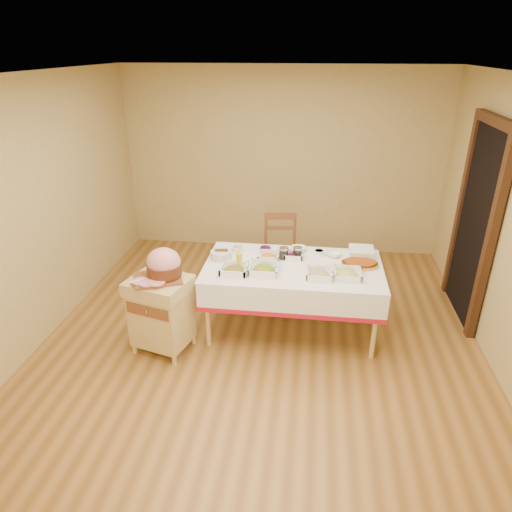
# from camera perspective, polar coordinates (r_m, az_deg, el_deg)

# --- Properties ---
(room_shell) EXTENTS (5.00, 5.00, 5.00)m
(room_shell) POSITION_cam_1_polar(r_m,az_deg,el_deg) (4.22, 0.63, 3.85)
(room_shell) COLOR olive
(room_shell) RESTS_ON ground
(doorway) EXTENTS (0.09, 1.10, 2.20)m
(doorway) POSITION_cam_1_polar(r_m,az_deg,el_deg) (5.40, 25.84, 3.93)
(doorway) COLOR black
(doorway) RESTS_ON ground
(dining_table) EXTENTS (1.82, 1.02, 0.76)m
(dining_table) POSITION_cam_1_polar(r_m,az_deg,el_deg) (4.77, 4.60, -2.93)
(dining_table) COLOR #D7BC76
(dining_table) RESTS_ON ground
(butcher_cart) EXTENTS (0.66, 0.60, 0.79)m
(butcher_cart) POSITION_cam_1_polar(r_m,az_deg,el_deg) (4.61, -11.76, -6.66)
(butcher_cart) COLOR #D7BC76
(butcher_cart) RESTS_ON ground
(dining_chair) EXTENTS (0.46, 0.45, 0.94)m
(dining_chair) POSITION_cam_1_polar(r_m,az_deg,el_deg) (5.71, 3.04, 0.70)
(dining_chair) COLOR brown
(dining_chair) RESTS_ON ground
(ham_on_board) EXTENTS (0.46, 0.44, 0.31)m
(ham_on_board) POSITION_cam_1_polar(r_m,az_deg,el_deg) (4.40, -11.56, -1.22)
(ham_on_board) COLOR brown
(ham_on_board) RESTS_ON butcher_cart
(serving_dish_a) EXTENTS (0.27, 0.26, 0.12)m
(serving_dish_a) POSITION_cam_1_polar(r_m,az_deg,el_deg) (4.51, -2.77, -1.73)
(serving_dish_a) COLOR white
(serving_dish_a) RESTS_ON dining_table
(serving_dish_b) EXTENTS (0.29, 0.29, 0.12)m
(serving_dish_b) POSITION_cam_1_polar(r_m,az_deg,el_deg) (4.52, 0.98, -1.67)
(serving_dish_b) COLOR white
(serving_dish_b) RESTS_ON dining_table
(serving_dish_c) EXTENTS (0.25, 0.25, 0.10)m
(serving_dish_c) POSITION_cam_1_polar(r_m,az_deg,el_deg) (4.48, 7.90, -2.22)
(serving_dish_c) COLOR white
(serving_dish_c) RESTS_ON dining_table
(serving_dish_d) EXTENTS (0.26, 0.26, 0.10)m
(serving_dish_d) POSITION_cam_1_polar(r_m,az_deg,el_deg) (4.53, 11.37, -2.20)
(serving_dish_d) COLOR white
(serving_dish_d) RESTS_ON dining_table
(serving_dish_e) EXTENTS (0.22, 0.21, 0.10)m
(serving_dish_e) POSITION_cam_1_polar(r_m,az_deg,el_deg) (4.80, 1.56, -0.08)
(serving_dish_e) COLOR white
(serving_dish_e) RESTS_ON dining_table
(serving_dish_f) EXTENTS (0.20, 0.19, 0.09)m
(serving_dish_f) POSITION_cam_1_polar(r_m,az_deg,el_deg) (4.84, 4.72, 0.05)
(serving_dish_f) COLOR white
(serving_dish_f) RESTS_ON dining_table
(small_bowl_left) EXTENTS (0.13, 0.13, 0.06)m
(small_bowl_left) POSITION_cam_1_polar(r_m,az_deg,el_deg) (4.98, -2.33, 0.87)
(small_bowl_left) COLOR white
(small_bowl_left) RESTS_ON dining_table
(small_bowl_mid) EXTENTS (0.12, 0.12, 0.05)m
(small_bowl_mid) POSITION_cam_1_polar(r_m,az_deg,el_deg) (4.99, 1.18, 0.88)
(small_bowl_mid) COLOR navy
(small_bowl_mid) RESTS_ON dining_table
(small_bowl_right) EXTENTS (0.11, 0.11, 0.06)m
(small_bowl_right) POSITION_cam_1_polar(r_m,az_deg,el_deg) (4.94, 7.87, 0.43)
(small_bowl_right) COLOR white
(small_bowl_right) RESTS_ON dining_table
(bowl_white_imported) EXTENTS (0.18, 0.18, 0.04)m
(bowl_white_imported) POSITION_cam_1_polar(r_m,az_deg,el_deg) (5.03, 5.33, 0.90)
(bowl_white_imported) COLOR white
(bowl_white_imported) RESTS_ON dining_table
(bowl_small_imported) EXTENTS (0.19, 0.19, 0.05)m
(bowl_small_imported) POSITION_cam_1_polar(r_m,az_deg,el_deg) (4.94, 9.75, 0.24)
(bowl_small_imported) COLOR white
(bowl_small_imported) RESTS_ON dining_table
(preserve_jar_left) EXTENTS (0.10, 0.10, 0.13)m
(preserve_jar_left) POSITION_cam_1_polar(r_m,az_deg,el_deg) (4.81, 3.49, 0.29)
(preserve_jar_left) COLOR silver
(preserve_jar_left) RESTS_ON dining_table
(preserve_jar_right) EXTENTS (0.10, 0.10, 0.13)m
(preserve_jar_right) POSITION_cam_1_polar(r_m,az_deg,el_deg) (4.83, 5.22, 0.33)
(preserve_jar_right) COLOR silver
(preserve_jar_right) RESTS_ON dining_table
(mustard_bottle) EXTENTS (0.06, 0.06, 0.19)m
(mustard_bottle) POSITION_cam_1_polar(r_m,az_deg,el_deg) (4.61, -2.12, -0.44)
(mustard_bottle) COLOR yellow
(mustard_bottle) RESTS_ON dining_table
(bread_basket) EXTENTS (0.23, 0.23, 0.10)m
(bread_basket) POSITION_cam_1_polar(r_m,az_deg,el_deg) (4.83, -4.36, 0.16)
(bread_basket) COLOR silver
(bread_basket) RESTS_ON dining_table
(plate_stack) EXTENTS (0.26, 0.26, 0.09)m
(plate_stack) POSITION_cam_1_polar(r_m,az_deg,el_deg) (4.99, 13.03, 0.44)
(plate_stack) COLOR white
(plate_stack) RESTS_ON dining_table
(brass_platter) EXTENTS (0.37, 0.27, 0.05)m
(brass_platter) POSITION_cam_1_polar(r_m,az_deg,el_deg) (4.79, 12.85, -0.93)
(brass_platter) COLOR #B88934
(brass_platter) RESTS_ON dining_table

